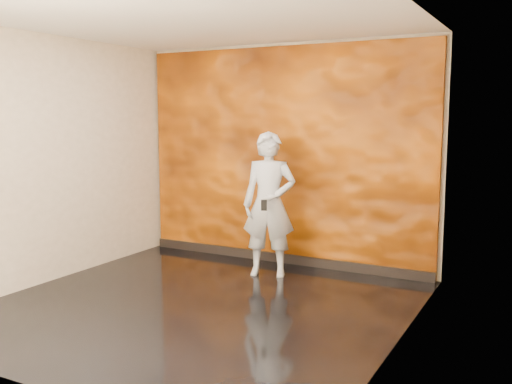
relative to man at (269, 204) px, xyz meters
name	(u,v)px	position (x,y,z in m)	size (l,w,h in m)	color
room	(197,167)	(-0.12, -1.33, 0.54)	(4.02, 4.02, 2.81)	black
feature_wall	(283,156)	(-0.12, 0.63, 0.52)	(3.90, 0.06, 2.75)	#DE6805
baseboard	(281,258)	(-0.12, 0.59, -0.80)	(3.90, 0.04, 0.12)	black
man	(269,204)	(0.00, 0.00, 0.00)	(0.62, 0.41, 1.71)	#9EA3AD
phone	(264,205)	(0.06, -0.25, 0.03)	(0.07, 0.01, 0.13)	black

